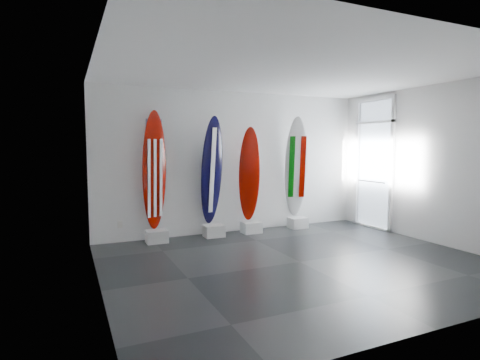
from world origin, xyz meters
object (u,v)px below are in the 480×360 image
surfboard_navy (212,171)px  surfboard_italy (296,167)px  surfboard_usa (154,170)px  surfboard_swiss (249,174)px

surfboard_navy → surfboard_italy: (2.02, 0.00, 0.02)m
surfboard_italy → surfboard_navy: bearing=-158.3°
surfboard_usa → surfboard_swiss: bearing=-19.1°
surfboard_navy → surfboard_swiss: size_ratio=1.10×
surfboard_swiss → surfboard_italy: (1.17, 0.00, 0.13)m
surfboard_usa → surfboard_italy: 3.19m
surfboard_usa → surfboard_swiss: surfboard_usa is taller
surfboard_usa → surfboard_navy: (1.17, 0.00, -0.04)m
surfboard_usa → surfboard_navy: bearing=-19.1°
surfboard_navy → surfboard_swiss: surfboard_navy is taller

